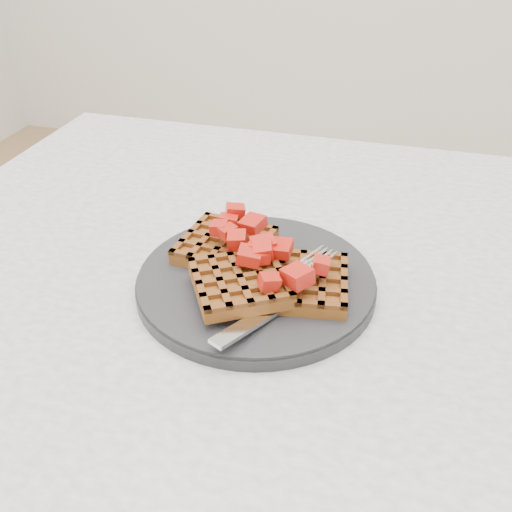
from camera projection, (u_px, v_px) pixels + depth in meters
name	position (u px, v px, depth m)	size (l,w,h in m)	color
table	(384.00, 368.00, 0.67)	(1.20, 0.80, 0.75)	silver
plate	(256.00, 281.00, 0.60)	(0.25, 0.25, 0.02)	black
waffles	(255.00, 268.00, 0.59)	(0.20, 0.19, 0.03)	brown
strawberry_pile	(256.00, 245.00, 0.58)	(0.15, 0.15, 0.02)	#9D0500
fork	(285.00, 298.00, 0.55)	(0.02, 0.18, 0.02)	silver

